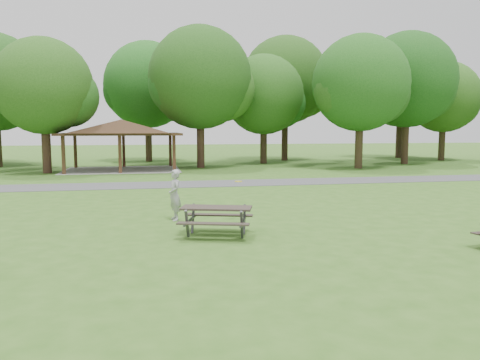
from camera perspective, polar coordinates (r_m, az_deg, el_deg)
name	(u,v)px	position (r m, az deg, el deg)	size (l,w,h in m)	color
ground	(232,246)	(12.45, -0.94, -8.05)	(160.00, 160.00, 0.00)	#335E1B
asphalt_path	(187,184)	(26.14, -6.43, -0.50)	(120.00, 3.20, 0.02)	#454548
pavilion	(121,129)	(35.92, -14.26, 6.06)	(8.60, 7.01, 3.76)	#362213
tree_row_d	(45,89)	(35.16, -22.67, 10.19)	(6.93, 6.60, 9.27)	#311F16
tree_row_e	(201,81)	(37.33, -4.74, 11.95)	(8.40, 8.00, 11.02)	#301E15
tree_row_f	(265,97)	(41.77, 3.03, 10.06)	(7.35, 7.00, 9.55)	black
tree_row_g	(361,86)	(37.73, 14.59, 11.02)	(7.77, 7.40, 10.25)	#312415
tree_row_h	(408,83)	(43.70, 19.82, 11.10)	(8.61, 8.20, 11.37)	#332116
tree_row_i	(444,99)	(49.78, 23.66, 9.02)	(7.14, 6.80, 9.52)	#2F2215
tree_deep_b	(149,87)	(45.06, -11.08, 11.01)	(8.40, 8.00, 11.13)	#332116
tree_deep_c	(286,83)	(46.06, 5.66, 11.69)	(8.82, 8.40, 11.90)	#301D15
tree_deep_d	(401,91)	(52.59, 19.07, 10.24)	(8.40, 8.00, 11.27)	black
picnic_table_middle	(216,214)	(13.51, -2.89, -4.13)	(2.38, 2.12, 0.87)	#2E2621
frisbee_in_flight	(238,181)	(15.44, -0.20, -0.17)	(0.32, 0.32, 0.02)	gold
frisbee_thrower	(175,195)	(15.86, -7.96, -1.83)	(0.63, 0.41, 1.72)	#9B9B9D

